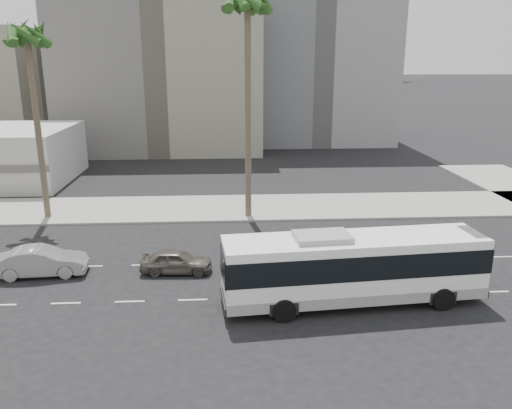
{
  "coord_description": "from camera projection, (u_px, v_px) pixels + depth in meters",
  "views": [
    {
      "loc": [
        -4.27,
        -22.49,
        11.21
      ],
      "look_at": [
        -2.71,
        4.0,
        3.59
      ],
      "focal_mm": 35.82,
      "sensor_mm": 36.0,
      "label": 1
    }
  ],
  "objects": [
    {
      "name": "ground",
      "position": [
        316.0,
        297.0,
        24.91
      ],
      "size": [
        700.0,
        700.0,
        0.0
      ],
      "primitive_type": "plane",
      "color": "black",
      "rests_on": "ground"
    },
    {
      "name": "sidewalk_north",
      "position": [
        282.0,
        207.0,
        39.76
      ],
      "size": [
        120.0,
        7.0,
        0.15
      ],
      "primitive_type": "cube",
      "color": "gray",
      "rests_on": "ground"
    },
    {
      "name": "midrise_beige_west",
      "position": [
        164.0,
        76.0,
        64.93
      ],
      "size": [
        24.0,
        18.0,
        18.0
      ],
      "primitive_type": "cube",
      "color": "slate",
      "rests_on": "ground"
    },
    {
      "name": "midrise_gray_center",
      "position": [
        312.0,
        45.0,
        71.67
      ],
      "size": [
        20.0,
        20.0,
        26.0
      ],
      "primitive_type": "cube",
      "color": "slate",
      "rests_on": "ground"
    },
    {
      "name": "civic_tower",
      "position": [
        228.0,
        1.0,
        253.97
      ],
      "size": [
        42.0,
        42.0,
        129.0
      ],
      "color": "beige",
      "rests_on": "ground"
    },
    {
      "name": "highrise_right",
      "position": [
        329.0,
        5.0,
        238.5
      ],
      "size": [
        26.0,
        26.0,
        70.0
      ],
      "primitive_type": "cube",
      "color": "slate",
      "rests_on": "ground"
    },
    {
      "name": "highrise_far",
      "position": [
        364.0,
        21.0,
        270.08
      ],
      "size": [
        22.0,
        22.0,
        60.0
      ],
      "primitive_type": "cube",
      "color": "slate",
      "rests_on": "ground"
    },
    {
      "name": "city_bus",
      "position": [
        354.0,
        266.0,
        23.86
      ],
      "size": [
        12.46,
        3.83,
        3.53
      ],
      "rotation": [
        0.0,
        0.0,
        0.09
      ],
      "color": "white",
      "rests_on": "ground"
    },
    {
      "name": "car_a",
      "position": [
        176.0,
        261.0,
        27.6
      ],
      "size": [
        1.75,
        3.92,
        1.31
      ],
      "primitive_type": "imported",
      "rotation": [
        0.0,
        0.0,
        1.52
      ],
      "color": "#595149",
      "rests_on": "ground"
    },
    {
      "name": "car_b",
      "position": [
        41.0,
        262.0,
        27.2
      ],
      "size": [
        2.0,
        4.81,
        1.55
      ],
      "primitive_type": "imported",
      "rotation": [
        0.0,
        0.0,
        1.65
      ],
      "color": "gray",
      "rests_on": "ground"
    },
    {
      "name": "palm_near",
      "position": [
        247.0,
        6.0,
        33.43
      ],
      "size": [
        4.75,
        4.75,
        15.99
      ],
      "rotation": [
        0.0,
        0.0,
        0.16
      ],
      "color": "brown",
      "rests_on": "ground"
    },
    {
      "name": "palm_mid",
      "position": [
        27.0,
        40.0,
        33.74
      ],
      "size": [
        4.45,
        4.45,
        13.77
      ],
      "rotation": [
        0.0,
        0.0,
        -0.3
      ],
      "color": "brown",
      "rests_on": "ground"
    }
  ]
}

